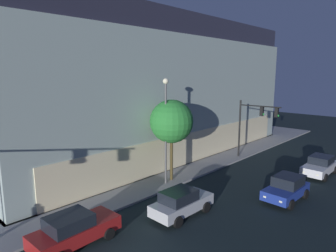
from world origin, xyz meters
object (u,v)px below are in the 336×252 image
object	(u,v)px
traffic_light_far_corner	(255,119)
street_lamp_sidewalk	(166,119)
car_red	(74,229)
car_white	(320,166)
sidewalk_tree	(172,121)
car_blue	(286,188)
modern_building	(121,87)
car_silver	(181,202)

from	to	relation	value
traffic_light_far_corner	street_lamp_sidewalk	world-z (taller)	street_lamp_sidewalk
car_red	car_white	distance (m)	21.30
sidewalk_tree	car_blue	distance (m)	9.82
car_red	car_white	world-z (taller)	car_red
car_red	modern_building	bearing A→B (deg)	45.73
car_red	car_blue	distance (m)	14.42
sidewalk_tree	car_red	bearing A→B (deg)	-165.84
modern_building	street_lamp_sidewalk	distance (m)	15.46
traffic_light_far_corner	car_blue	xyz separation A→B (m)	(-7.31, -6.40, -3.47)
traffic_light_far_corner	sidewalk_tree	xyz separation A→B (m)	(-10.23, 1.99, 0.70)
car_red	car_white	size ratio (longest dim) A/B	1.03
street_lamp_sidewalk	sidewalk_tree	xyz separation A→B (m)	(0.87, 0.19, -0.31)
traffic_light_far_corner	street_lamp_sidewalk	distance (m)	11.29
street_lamp_sidewalk	car_silver	xyz separation A→B (m)	(-3.12, -4.34, -4.49)
sidewalk_tree	car_white	bearing A→B (deg)	-39.60
traffic_light_far_corner	car_silver	size ratio (longest dim) A/B	1.37
traffic_light_far_corner	car_white	size ratio (longest dim) A/B	1.33
car_blue	car_white	size ratio (longest dim) A/B	0.90
street_lamp_sidewalk	sidewalk_tree	size ratio (longest dim) A/B	1.25
traffic_light_far_corner	sidewalk_tree	size ratio (longest dim) A/B	0.90
car_red	car_white	xyz separation A→B (m)	(20.48, -5.84, -0.02)
sidewalk_tree	car_white	size ratio (longest dim) A/B	1.48
modern_building	sidewalk_tree	xyz separation A→B (m)	(-5.62, -13.72, -2.14)
car_red	car_silver	size ratio (longest dim) A/B	1.06
traffic_light_far_corner	sidewalk_tree	world-z (taller)	sidewalk_tree
car_blue	car_red	bearing A→B (deg)	156.31
traffic_light_far_corner	street_lamp_sidewalk	bearing A→B (deg)	170.78
street_lamp_sidewalk	car_white	distance (m)	14.52
sidewalk_tree	car_red	xyz separation A→B (m)	(-10.29, -2.59, -4.18)
sidewalk_tree	modern_building	bearing A→B (deg)	67.74
modern_building	street_lamp_sidewalk	bearing A→B (deg)	-115.00
traffic_light_far_corner	car_red	world-z (taller)	traffic_light_far_corner
car_red	traffic_light_far_corner	bearing A→B (deg)	1.69
sidewalk_tree	car_silver	world-z (taller)	sidewalk_tree
car_silver	car_white	distance (m)	14.71
traffic_light_far_corner	car_red	bearing A→B (deg)	-178.31
street_lamp_sidewalk	modern_building	bearing A→B (deg)	65.00
car_white	modern_building	bearing A→B (deg)	101.68
car_red	car_silver	world-z (taller)	car_red
modern_building	street_lamp_sidewalk	xyz separation A→B (m)	(-6.49, -13.91, -1.83)
modern_building	sidewalk_tree	distance (m)	14.98
modern_building	car_white	world-z (taller)	modern_building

